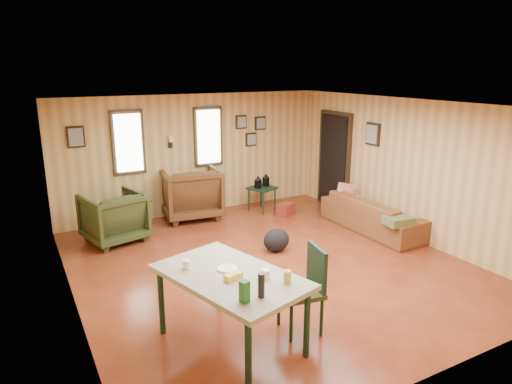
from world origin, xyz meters
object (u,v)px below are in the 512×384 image
Objects in this scene: dining_table at (231,281)px; end_table at (133,209)px; side_table at (262,186)px; recliner_brown at (190,190)px; sofa at (374,208)px; recliner_green at (114,215)px.

end_table is at bearing 74.35° from dining_table.
end_table is at bearing 177.09° from side_table.
dining_table is at bearing 81.66° from recliner_brown.
sofa is 2.98× the size of end_table.
recliner_green is 0.62m from end_table.
end_table is 2.64m from side_table.
side_table is at bearing 175.49° from recliner_brown.
end_table is at bearing 60.41° from sofa.
recliner_green is 1.33× the size of end_table.
end_table is 4.17m from dining_table.
recliner_green is 1.22× the size of side_table.
recliner_green is at bearing 27.05° from recliner_brown.
recliner_green is at bearing 81.07° from dining_table.
end_table is (-1.17, -0.16, -0.16)m from recliner_brown.
sofa is at bearing -58.77° from side_table.
side_table is (1.46, -0.29, -0.03)m from recliner_brown.
dining_table reaches higher than side_table.
sofa is 1.16× the size of dining_table.
sofa reaches higher than side_table.
dining_table reaches higher than sofa.
side_table is 4.81m from dining_table.
end_table is (-3.86, 2.15, -0.02)m from sofa.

